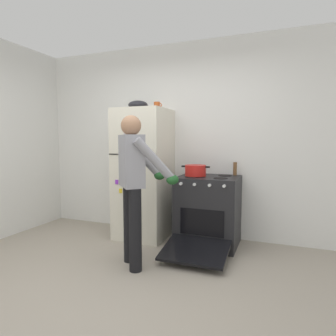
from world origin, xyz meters
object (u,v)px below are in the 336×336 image
(coffee_mug, at_px, (157,106))
(pepper_mill, at_px, (235,169))
(red_pot, at_px, (195,170))
(refrigerator, at_px, (144,174))
(mixing_bowl, at_px, (138,105))
(person_cook, at_px, (135,177))
(stove_range, at_px, (208,211))

(coffee_mug, relative_size, pepper_mill, 0.66)
(red_pot, bearing_deg, refrigerator, 176.24)
(refrigerator, xyz_separation_m, coffee_mug, (0.18, 0.05, 0.93))
(refrigerator, distance_m, coffee_mug, 0.95)
(red_pot, height_order, mixing_bowl, mixing_bowl)
(refrigerator, bearing_deg, person_cook, -69.30)
(pepper_mill, bearing_deg, person_cook, -127.95)
(red_pot, xyz_separation_m, coffee_mug, (-0.57, 0.10, 0.85))
(coffee_mug, height_order, pepper_mill, coffee_mug)
(person_cook, relative_size, red_pot, 4.35)
(stove_range, distance_m, red_pot, 0.55)
(stove_range, relative_size, pepper_mill, 7.06)
(red_pot, distance_m, coffee_mug, 1.03)
(red_pot, height_order, pepper_mill, pepper_mill)
(stove_range, height_order, pepper_mill, pepper_mill)
(stove_range, bearing_deg, pepper_mill, 35.96)
(refrigerator, bearing_deg, stove_range, -1.08)
(person_cook, xyz_separation_m, mixing_bowl, (-0.43, 0.92, 0.87))
(red_pot, distance_m, pepper_mill, 0.52)
(stove_range, xyz_separation_m, red_pot, (-0.16, -0.03, 0.53))
(stove_range, relative_size, red_pot, 3.26)
(coffee_mug, bearing_deg, stove_range, -5.26)
(coffee_mug, bearing_deg, mixing_bowl, -169.22)
(refrigerator, distance_m, pepper_mill, 1.24)
(stove_range, bearing_deg, person_cook, -122.41)
(refrigerator, bearing_deg, coffee_mug, 15.40)
(refrigerator, xyz_separation_m, stove_range, (0.92, -0.02, -0.45))
(mixing_bowl, bearing_deg, person_cook, -65.07)
(coffee_mug, bearing_deg, pepper_mill, 8.25)
(person_cook, distance_m, coffee_mug, 1.30)
(stove_range, relative_size, coffee_mug, 10.71)
(coffee_mug, bearing_deg, red_pot, -9.88)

